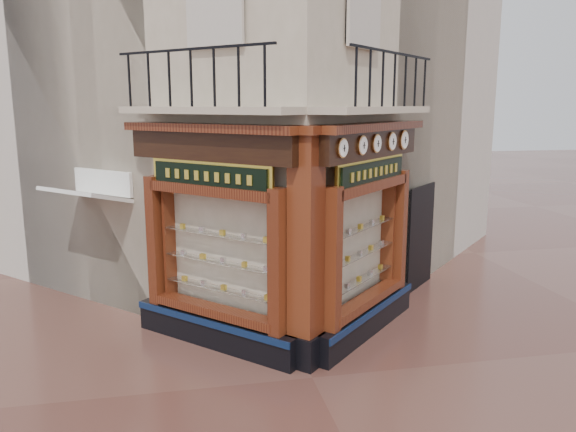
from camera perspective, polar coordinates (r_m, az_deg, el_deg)
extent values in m
plane|color=#522E26|center=(9.34, 2.47, -16.10)|extent=(80.00, 80.00, 0.00)
cube|color=#C2AF97|center=(14.45, -3.44, 18.02)|extent=(11.31, 11.31, 12.00)
cube|color=#B9AEA1|center=(16.73, -13.38, 15.10)|extent=(11.31, 11.31, 11.00)
cube|color=#B9AEA1|center=(17.32, 3.82, 15.23)|extent=(11.31, 11.31, 11.00)
cube|color=black|center=(10.42, -7.45, -11.53)|extent=(2.72, 2.72, 0.55)
cube|color=#0B1A3A|center=(10.20, -8.19, -10.74)|extent=(2.50, 2.50, 0.12)
cube|color=#3E150B|center=(9.10, -1.00, -4.80)|extent=(0.37, 0.37, 2.45)
cube|color=#3E150B|center=(10.89, -13.23, -2.42)|extent=(0.37, 0.37, 2.45)
cube|color=#FDF5C0|center=(10.18, -6.44, -3.28)|extent=(1.80, 1.80, 2.10)
cube|color=black|center=(9.65, -7.87, 7.04)|extent=(2.69, 2.69, 0.50)
cube|color=#3E150B|center=(9.58, -8.20, 8.86)|extent=(2.86, 2.86, 0.14)
cube|color=black|center=(10.96, 7.95, -10.37)|extent=(2.72, 2.72, 0.55)
cube|color=#0B1A3A|center=(10.80, 8.90, -9.49)|extent=(2.50, 2.50, 0.12)
cube|color=#3E150B|center=(9.29, 4.43, -4.49)|extent=(0.37, 0.37, 2.45)
cube|color=#3E150B|center=(11.75, 11.13, -1.33)|extent=(0.37, 0.37, 2.45)
cube|color=#FDF5C0|center=(10.65, 6.57, -2.63)|extent=(1.80, 1.80, 2.10)
cube|color=black|center=(10.23, 8.36, 7.26)|extent=(2.69, 2.69, 0.50)
cube|color=#3E150B|center=(10.18, 8.77, 8.98)|extent=(2.86, 2.86, 0.14)
cube|color=black|center=(9.66, 1.76, -13.32)|extent=(0.78, 0.78, 0.55)
cube|color=#3E150B|center=(9.03, 1.84, -2.14)|extent=(0.64, 0.64, 3.50)
cube|color=#3E150B|center=(8.80, 1.91, 8.76)|extent=(0.85, 0.85, 0.14)
cube|color=#C2AF97|center=(9.56, -8.33, 10.59)|extent=(2.97, 2.97, 0.12)
cube|color=black|center=(9.35, -9.91, 16.36)|extent=(2.36, 2.36, 0.04)
cube|color=#C2AF97|center=(10.16, 8.92, 10.60)|extent=(2.97, 2.97, 0.12)
cube|color=black|center=(10.07, 10.87, 15.95)|extent=(2.36, 2.36, 0.04)
cylinder|color=#BB7E3E|center=(8.94, 5.51, 6.89)|extent=(0.26, 0.26, 0.32)
cylinder|color=white|center=(8.92, 5.68, 6.88)|extent=(0.21, 0.21, 0.27)
cube|color=black|center=(8.91, 5.77, 6.88)|extent=(0.02, 0.02, 0.11)
cube|color=black|center=(8.91, 5.77, 6.88)|extent=(0.06, 0.06, 0.01)
cylinder|color=#BB7E3E|center=(9.56, 7.51, 7.13)|extent=(0.27, 0.27, 0.33)
cylinder|color=white|center=(9.54, 7.67, 7.12)|extent=(0.22, 0.22, 0.29)
cube|color=black|center=(9.54, 7.75, 7.11)|extent=(0.02, 0.02, 0.11)
cube|color=black|center=(9.54, 7.75, 7.11)|extent=(0.07, 0.07, 0.01)
cylinder|color=#BB7E3E|center=(10.06, 8.94, 7.29)|extent=(0.27, 0.27, 0.33)
cylinder|color=white|center=(10.05, 9.09, 7.28)|extent=(0.21, 0.21, 0.28)
cube|color=black|center=(10.04, 9.17, 7.28)|extent=(0.02, 0.02, 0.11)
cube|color=black|center=(10.04, 9.17, 7.28)|extent=(0.07, 0.07, 0.01)
cylinder|color=#BB7E3E|center=(10.67, 10.45, 7.46)|extent=(0.28, 0.28, 0.35)
cylinder|color=white|center=(10.66, 10.60, 7.45)|extent=(0.23, 0.23, 0.30)
cube|color=black|center=(10.65, 10.68, 7.45)|extent=(0.02, 0.02, 0.12)
cube|color=black|center=(10.65, 10.68, 7.45)|extent=(0.07, 0.07, 0.01)
cylinder|color=#BB7E3E|center=(11.21, 11.65, 7.59)|extent=(0.30, 0.30, 0.38)
cylinder|color=white|center=(11.20, 11.79, 7.58)|extent=(0.24, 0.24, 0.32)
cube|color=black|center=(11.19, 11.86, 7.57)|extent=(0.02, 0.02, 0.13)
cube|color=black|center=(11.19, 11.86, 7.57)|extent=(0.07, 0.07, 0.01)
cube|color=yellow|center=(9.67, -7.95, 4.07)|extent=(1.92, 1.92, 0.51)
cube|color=black|center=(9.64, -8.11, 4.04)|extent=(1.79, 1.79, 0.38)
cube|color=yellow|center=(10.25, 8.48, 4.46)|extent=(1.91, 1.91, 0.51)
cube|color=black|center=(10.24, 8.69, 4.44)|extent=(1.78, 1.78, 0.38)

